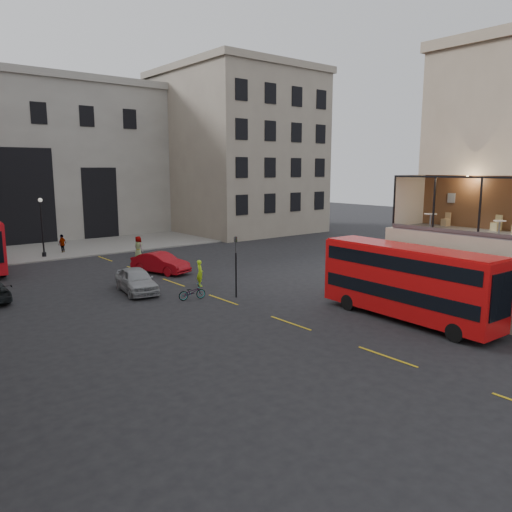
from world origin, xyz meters
TOP-DOWN VIEW (x-y plane):
  - ground at (0.00, 0.00)m, footprint 140.00×140.00m
  - host_frontage at (6.50, 0.00)m, footprint 3.00×11.00m
  - cafe_floor at (6.50, 0.00)m, footprint 3.00×10.00m
  - gateway at (-5.00, 47.99)m, footprint 35.00×10.60m
  - building_right at (20.00, 39.97)m, footprint 16.60×18.60m
  - pavement_far at (-6.00, 38.00)m, footprint 40.00×12.00m
  - traffic_light_near at (-1.00, 12.00)m, footprint 0.16×0.20m
  - street_lamp_b at (-6.00, 34.00)m, footprint 0.36×0.36m
  - bus_near at (3.08, 2.58)m, footprint 2.64×9.90m
  - car_a at (-5.23, 17.05)m, footprint 2.66×4.96m
  - car_b at (-1.10, 21.49)m, footprint 3.18×5.02m
  - bicycle at (-3.39, 13.28)m, footprint 1.79×0.90m
  - cyclist at (-1.09, 15.97)m, footprint 0.61×0.75m
  - pedestrian_c at (-3.93, 35.35)m, footprint 1.11×0.98m
  - pedestrian_d at (0.50, 28.52)m, footprint 0.78×1.05m
  - cafe_table_mid at (5.92, -0.59)m, footprint 0.59×0.59m
  - cafe_table_far at (5.74, 3.11)m, footprint 0.67×0.67m
  - cafe_chair_c at (7.56, 0.34)m, footprint 0.50×0.50m
  - cafe_chair_d at (7.63, 3.28)m, footprint 0.44×0.44m

SIDE VIEW (x-z plane):
  - ground at x=0.00m, z-range 0.00..0.00m
  - pavement_far at x=-6.00m, z-range 0.00..0.12m
  - bicycle at x=-3.39m, z-range 0.00..0.90m
  - car_b at x=-1.10m, z-range 0.00..1.56m
  - car_a at x=-5.23m, z-range 0.00..1.60m
  - cyclist at x=-1.09m, z-range 0.00..1.79m
  - pedestrian_c at x=-3.93m, z-range 0.00..1.81m
  - pedestrian_d at x=0.50m, z-range 0.00..1.96m
  - bus_near at x=3.08m, z-range 0.24..4.16m
  - host_frontage at x=6.50m, z-range 0.00..4.50m
  - street_lamp_b at x=-6.00m, z-range -0.27..5.06m
  - traffic_light_near at x=-1.00m, z-range 0.52..4.32m
  - cafe_floor at x=6.50m, z-range 4.50..4.60m
  - cafe_chair_d at x=7.63m, z-range 4.45..5.22m
  - cafe_chair_c at x=7.56m, z-range 4.43..5.28m
  - cafe_table_mid at x=5.92m, z-range 4.72..5.46m
  - cafe_table_far at x=5.74m, z-range 4.74..5.57m
  - gateway at x=-5.00m, z-range 0.39..18.39m
  - building_right at x=20.00m, z-range 0.39..20.39m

